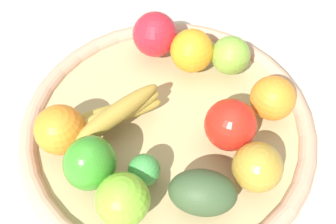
% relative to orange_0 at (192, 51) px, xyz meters
% --- Properties ---
extents(ground_plane, '(2.40, 2.40, 0.00)m').
position_rel_orange_0_xyz_m(ground_plane, '(0.12, -0.03, -0.08)').
color(ground_plane, '#C2B4A1').
rests_on(ground_plane, ground).
extents(basket, '(0.48, 0.48, 0.04)m').
position_rel_orange_0_xyz_m(basket, '(0.12, -0.03, -0.06)').
color(basket, tan).
rests_on(basket, ground_plane).
extents(orange_0, '(0.09, 0.09, 0.07)m').
position_rel_orange_0_xyz_m(orange_0, '(0.00, 0.00, 0.00)').
color(orange_0, orange).
rests_on(orange_0, basket).
extents(apple_1, '(0.09, 0.09, 0.07)m').
position_rel_orange_0_xyz_m(apple_1, '(0.28, -0.06, -0.00)').
color(apple_1, '#7CBC30').
rests_on(apple_1, basket).
extents(banana_bunch, '(0.14, 0.16, 0.06)m').
position_rel_orange_0_xyz_m(banana_bunch, '(0.14, -0.11, -0.01)').
color(banana_bunch, '#AB8E36').
rests_on(banana_bunch, basket).
extents(apple_3, '(0.10, 0.10, 0.07)m').
position_rel_orange_0_xyz_m(apple_3, '(0.21, 0.11, -0.00)').
color(apple_3, '#AD842D').
rests_on(apple_3, basket).
extents(avocado, '(0.06, 0.09, 0.06)m').
position_rel_orange_0_xyz_m(avocado, '(0.25, 0.04, -0.01)').
color(avocado, '#364C2C').
rests_on(avocado, basket).
extents(apple_0, '(0.08, 0.08, 0.08)m').
position_rel_orange_0_xyz_m(apple_0, '(0.15, 0.07, 0.00)').
color(apple_0, red).
rests_on(apple_0, basket).
extents(orange_1, '(0.09, 0.09, 0.08)m').
position_rel_orange_0_xyz_m(orange_1, '(0.19, -0.18, 0.00)').
color(orange_1, orange).
rests_on(orange_1, basket).
extents(orange_2, '(0.08, 0.08, 0.07)m').
position_rel_orange_0_xyz_m(orange_2, '(0.08, 0.13, -0.00)').
color(orange_2, orange).
rests_on(orange_2, basket).
extents(apple_2, '(0.09, 0.09, 0.08)m').
position_rel_orange_0_xyz_m(apple_2, '(-0.03, -0.07, 0.00)').
color(apple_2, red).
rests_on(apple_2, basket).
extents(apple_4, '(0.09, 0.09, 0.07)m').
position_rel_orange_0_xyz_m(apple_4, '(-0.00, 0.07, -0.00)').
color(apple_4, '#7AA538').
rests_on(apple_4, basket).
extents(lime_0, '(0.05, 0.05, 0.05)m').
position_rel_orange_0_xyz_m(lime_0, '(0.23, -0.04, -0.01)').
color(lime_0, '#3D9140').
rests_on(lime_0, basket).
extents(bell_pepper, '(0.10, 0.10, 0.09)m').
position_rel_orange_0_xyz_m(bell_pepper, '(0.24, -0.12, 0.01)').
color(bell_pepper, '#378E26').
rests_on(bell_pepper, basket).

